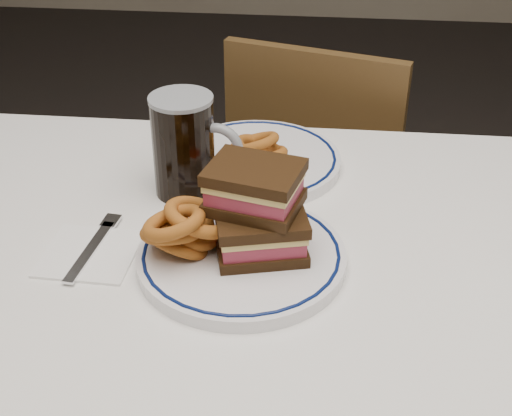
# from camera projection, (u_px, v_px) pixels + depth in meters

# --- Properties ---
(dining_table) EXTENTS (1.27, 0.87, 0.75)m
(dining_table) POSITION_uv_depth(u_px,v_px,m) (269.00, 323.00, 1.03)
(dining_table) COLOR silver
(dining_table) RESTS_ON floor
(chair_far) EXTENTS (0.48, 0.48, 0.84)m
(chair_far) POSITION_uv_depth(u_px,v_px,m) (322.00, 190.00, 1.71)
(chair_far) COLOR #473116
(chair_far) RESTS_ON floor
(main_plate) EXTENTS (0.28, 0.28, 0.02)m
(main_plate) POSITION_uv_depth(u_px,v_px,m) (241.00, 256.00, 0.97)
(main_plate) COLOR white
(main_plate) RESTS_ON dining_table
(reuben_sandwich) EXTENTS (0.15, 0.13, 0.12)m
(reuben_sandwich) POSITION_uv_depth(u_px,v_px,m) (258.00, 210.00, 0.94)
(reuben_sandwich) COLOR black
(reuben_sandwich) RESTS_ON main_plate
(onion_rings_main) EXTENTS (0.14, 0.12, 0.11)m
(onion_rings_main) POSITION_uv_depth(u_px,v_px,m) (183.00, 229.00, 0.95)
(onion_rings_main) COLOR brown
(onion_rings_main) RESTS_ON main_plate
(ketchup_ramekin) EXTENTS (0.06, 0.06, 0.03)m
(ketchup_ramekin) POSITION_uv_depth(u_px,v_px,m) (231.00, 201.00, 1.04)
(ketchup_ramekin) COLOR silver
(ketchup_ramekin) RESTS_ON main_plate
(beer_mug) EXTENTS (0.14, 0.10, 0.16)m
(beer_mug) POSITION_uv_depth(u_px,v_px,m) (186.00, 145.00, 1.09)
(beer_mug) COLOR black
(beer_mug) RESTS_ON dining_table
(far_plate) EXTENTS (0.28, 0.28, 0.02)m
(far_plate) POSITION_uv_depth(u_px,v_px,m) (257.00, 160.00, 1.20)
(far_plate) COLOR white
(far_plate) RESTS_ON dining_table
(onion_rings_far) EXTENTS (0.11, 0.09, 0.08)m
(onion_rings_far) POSITION_uv_depth(u_px,v_px,m) (258.00, 149.00, 1.18)
(onion_rings_far) COLOR brown
(onion_rings_far) RESTS_ON far_plate
(napkin_fork) EXTENTS (0.13, 0.17, 0.01)m
(napkin_fork) POSITION_uv_depth(u_px,v_px,m) (91.00, 252.00, 0.99)
(napkin_fork) COLOR white
(napkin_fork) RESTS_ON dining_table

